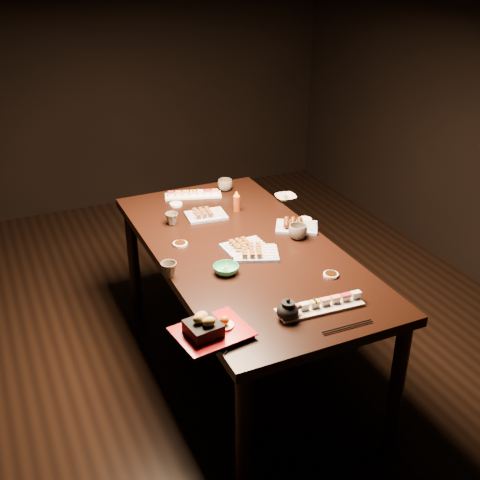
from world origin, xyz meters
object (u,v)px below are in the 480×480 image
Objects in this scene: yakitori_plate_center at (244,243)px; yakitori_plate_right at (256,250)px; teacup_mid_right at (298,232)px; teacup_near_left at (169,269)px; edamame_bowl_green at (226,269)px; tempura_tray at (212,325)px; yakitori_plate_left at (206,212)px; edamame_bowl_cream at (286,198)px; teacup_far_right at (225,185)px; teacup_far_left at (172,219)px; sushi_platter_near at (320,304)px; sushi_platter_far at (193,193)px; dining_table at (244,308)px; teapot at (288,309)px; condiment_bottle at (237,201)px.

yakitori_plate_right is (0.02, -0.09, 0.00)m from yakitori_plate_center.
teacup_near_left is at bearing -173.07° from teacup_mid_right.
tempura_tray is (-0.25, -0.44, 0.03)m from edamame_bowl_green.
edamame_bowl_cream is at bearing 8.20° from yakitori_plate_left.
teacup_far_right is at bearing 133.34° from edamame_bowl_cream.
teacup_far_left reaches higher than yakitori_plate_left.
sushi_platter_near is 3.12× the size of edamame_bowl_cream.
yakitori_plate_center is 1.74× the size of edamame_bowl_cream.
teacup_far_left is (-0.25, -0.32, 0.01)m from sushi_platter_far.
sushi_platter_far is 1.52× the size of yakitori_plate_right.
edamame_bowl_green is at bearing 96.43° from sushi_platter_far.
dining_table is 0.59m from yakitori_plate_left.
teacup_near_left is 0.57m from teacup_far_left.
yakitori_plate_left is at bearing 111.30° from dining_table.
teacup_far_left is at bearing 71.92° from tempura_tray.
tempura_tray is 3.00× the size of teacup_mid_right.
tempura_tray is 3.83× the size of teacup_near_left.
yakitori_plate_center is 0.68m from edamame_bowl_cream.
edamame_bowl_cream is at bearing 68.71° from teacup_mid_right.
yakitori_plate_center is 1.90× the size of teapot.
teacup_far_right is 0.73× the size of condiment_bottle.
teapot reaches higher than teacup_far_left.
yakitori_plate_center is 0.27m from edamame_bowl_green.
teacup_far_right reaches higher than sushi_platter_near.
yakitori_plate_right reaches higher than dining_table.
teacup_far_right is at bearing 67.01° from edamame_bowl_green.
yakitori_plate_left is 0.41m from teacup_far_right.
tempura_tray is (-0.40, -1.08, 0.03)m from yakitori_plate_left.
teacup_far_left is at bearing 139.22° from yakitori_plate_right.
sushi_platter_near is 1.75× the size of yakitori_plate_left.
teacup_mid_right is 1.37× the size of teacup_far_left.
teacup_near_left is at bearing -149.40° from dining_table.
teacup_far_left is at bearing 69.92° from sushi_platter_far.
teacup_far_left is at bearing -144.83° from teacup_far_right.
teacup_mid_right reaches higher than yakitori_plate_right.
dining_table is 15.72× the size of teapot.
teapot is at bearing -118.04° from edamame_bowl_cream.
yakitori_plate_right is 1.79× the size of condiment_bottle.
edamame_bowl_green is 0.47m from teapot.
teapot is (0.15, -1.08, 0.02)m from teacup_far_left.
sushi_platter_near is at bearing -86.83° from yakitori_plate_center.
condiment_bottle reaches higher than teacup_far_left.
condiment_bottle reaches higher than dining_table.
teacup_far_right reaches higher than sushi_platter_far.
tempura_tray is 0.97m from teacup_mid_right.
teacup_near_left is at bearing -127.41° from teacup_far_right.
yakitori_plate_center is 0.47m from condiment_bottle.
sushi_platter_near is 5.44× the size of teacup_far_left.
sushi_platter_far is 2.72× the size of condiment_bottle.
teapot is (-0.60, -1.12, 0.03)m from edamame_bowl_cream.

